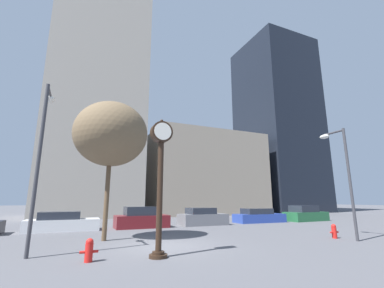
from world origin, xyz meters
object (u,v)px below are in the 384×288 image
at_px(car_maroon, 141,219).
at_px(car_green, 305,214).
at_px(street_clock, 160,169).
at_px(street_lamp_left, 42,140).
at_px(car_white, 62,223).
at_px(bare_tree, 111,134).
at_px(car_blue, 259,216).
at_px(fire_hydrant_near, 89,250).
at_px(car_grey, 202,218).
at_px(street_lamp_right, 341,164).
at_px(fire_hydrant_far, 334,231).

distance_m(car_maroon, car_green, 16.07).
height_order(street_clock, street_lamp_left, street_lamp_left).
relative_size(street_clock, car_white, 1.13).
xyz_separation_m(car_maroon, car_green, (16.07, -0.32, -0.02)).
bearing_deg(bare_tree, street_clock, -73.81).
height_order(car_blue, fire_hydrant_near, car_blue).
xyz_separation_m(car_grey, street_lamp_right, (3.44, -10.17, 3.34)).
distance_m(fire_hydrant_near, fire_hydrant_far, 12.27).
height_order(street_clock, car_blue, street_clock).
relative_size(car_blue, car_green, 1.08).
bearing_deg(car_grey, bare_tree, -146.86).
bearing_deg(car_blue, street_lamp_right, -100.68).
relative_size(car_white, car_blue, 0.96).
relative_size(car_green, street_lamp_left, 0.67).
bearing_deg(bare_tree, car_white, 111.74).
height_order(street_clock, car_grey, street_clock).
distance_m(car_green, bare_tree, 20.38).
relative_size(street_clock, fire_hydrant_near, 6.83).
xyz_separation_m(car_grey, fire_hydrant_near, (-9.02, -9.85, -0.20)).
xyz_separation_m(fire_hydrant_near, fire_hydrant_far, (12.26, 0.40, -0.01)).
bearing_deg(car_white, street_clock, -70.03).
xyz_separation_m(street_lamp_right, bare_tree, (-11.56, 4.84, 1.60)).
bearing_deg(car_blue, street_lamp_left, -151.88).
height_order(car_green, bare_tree, bare_tree).
distance_m(car_blue, bare_tree, 15.76).
height_order(car_grey, fire_hydrant_near, car_grey).
height_order(fire_hydrant_far, street_lamp_right, street_lamp_right).
bearing_deg(car_grey, street_lamp_left, -143.98).
distance_m(car_maroon, street_lamp_left, 10.66).
height_order(street_clock, fire_hydrant_near, street_clock).
distance_m(car_white, street_lamp_left, 9.03).
distance_m(car_maroon, fire_hydrant_near, 10.62).
height_order(car_maroon, car_grey, car_maroon).
relative_size(car_blue, street_lamp_left, 0.72).
relative_size(fire_hydrant_near, street_lamp_left, 0.11).
bearing_deg(fire_hydrant_near, street_clock, -7.70).
relative_size(car_green, bare_tree, 0.60).
distance_m(car_white, street_lamp_right, 17.48).
bearing_deg(fire_hydrant_far, street_lamp_left, 174.33).
bearing_deg(car_green, street_clock, -153.36).
bearing_deg(car_green, fire_hydrant_far, -132.82).
distance_m(street_lamp_left, street_lamp_right, 14.60).
bearing_deg(car_maroon, car_grey, -0.09).
relative_size(car_green, fire_hydrant_far, 5.95).
distance_m(street_clock, car_blue, 16.42).
height_order(car_blue, fire_hydrant_far, car_blue).
distance_m(car_maroon, fire_hydrant_far, 12.57).
bearing_deg(fire_hydrant_far, street_lamp_right, -74.75).
xyz_separation_m(fire_hydrant_far, bare_tree, (-11.36, 4.12, 5.15)).
height_order(car_grey, bare_tree, bare_tree).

